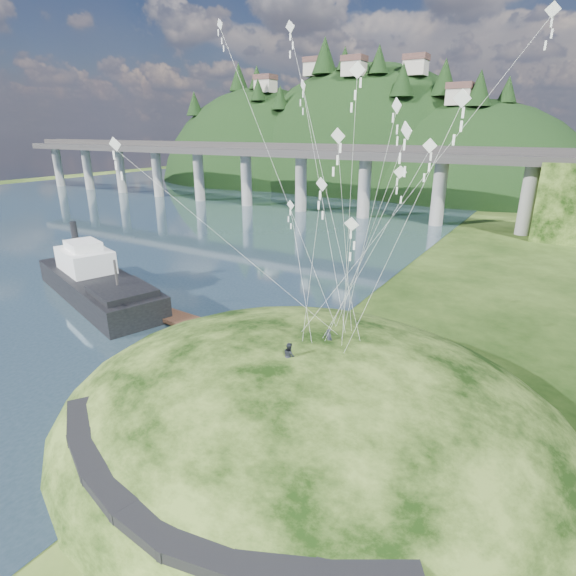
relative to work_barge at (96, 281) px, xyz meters
The scene contains 10 objects.
ground 24.50m from the work_barge, 20.67° to the right, with size 320.00×320.00×0.00m, color black.
water 53.64m from the work_barge, 156.49° to the left, with size 240.00×240.00×0.00m, color #304858.
grass_hill 31.74m from the work_barge, 12.11° to the right, with size 36.00×32.00×13.00m.
footpath 35.44m from the work_barge, 31.21° to the right, with size 22.29×5.84×0.83m.
bridge 62.03m from the work_barge, 93.36° to the left, with size 160.00×11.00×15.00m.
far_ridge 115.82m from the work_barge, 100.35° to the left, with size 153.00×70.00×94.50m.
work_barge is the anchor object (origin of this frame).
wooden_dock 14.48m from the work_barge, ahead, with size 15.78×3.41×1.12m.
kite_flyers 31.77m from the work_barge, 13.59° to the right, with size 1.86×4.05×1.68m.
kite_swarm 35.81m from the work_barge, ahead, with size 20.60×14.65×14.90m.
Camera 1 is at (20.37, -20.54, 18.05)m, focal length 28.00 mm.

